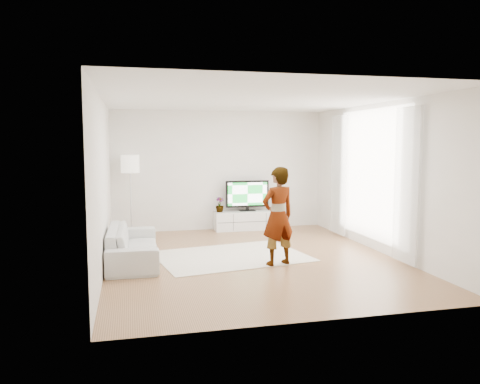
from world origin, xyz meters
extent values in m
plane|color=#A37549|center=(0.00, 0.00, 0.00)|extent=(6.00, 6.00, 0.00)
plane|color=white|center=(0.00, 0.00, 2.80)|extent=(6.00, 6.00, 0.00)
cube|color=white|center=(-2.50, 0.00, 1.40)|extent=(0.02, 6.00, 2.80)
cube|color=white|center=(2.50, 0.00, 1.40)|extent=(0.02, 6.00, 2.80)
cube|color=white|center=(0.00, 3.00, 1.40)|extent=(5.00, 0.02, 2.80)
cube|color=white|center=(0.00, -3.00, 1.40)|extent=(5.00, 0.02, 2.80)
cube|color=white|center=(2.48, 0.30, 1.45)|extent=(0.01, 2.60, 2.50)
cube|color=white|center=(2.40, -1.00, 1.35)|extent=(0.04, 0.70, 2.60)
cube|color=white|center=(2.40, 1.60, 1.35)|extent=(0.04, 0.70, 2.60)
cube|color=white|center=(0.63, 2.77, 0.22)|extent=(1.58, 0.44, 0.44)
cube|color=black|center=(0.63, 2.54, 0.22)|extent=(1.53, 0.00, 0.01)
cube|color=black|center=(0.23, 2.54, 0.22)|extent=(0.01, 0.00, 0.39)
cube|color=black|center=(1.02, 2.54, 0.22)|extent=(0.01, 0.00, 0.39)
cube|color=black|center=(0.63, 2.79, 0.45)|extent=(0.37, 0.20, 0.02)
cube|color=black|center=(0.63, 2.79, 0.50)|extent=(0.07, 0.05, 0.07)
cube|color=black|center=(0.63, 2.79, 0.85)|extent=(1.04, 0.06, 0.63)
cube|color=#178F2F|center=(0.63, 2.76, 0.85)|extent=(0.95, 0.01, 0.54)
cube|color=white|center=(1.32, 2.77, 0.56)|extent=(0.06, 0.16, 0.22)
cube|color=#4CB2FF|center=(1.32, 2.68, 0.58)|extent=(0.01, 0.00, 0.12)
imported|color=#3F7238|center=(-0.04, 2.77, 0.62)|extent=(0.23, 0.23, 0.35)
cube|color=beige|center=(-0.31, 0.25, 0.01)|extent=(2.89, 2.29, 0.01)
imported|color=#334772|center=(0.32, -0.52, 0.84)|extent=(0.69, 0.55, 1.65)
imported|color=beige|center=(-2.05, 0.26, 0.31)|extent=(0.86, 2.12, 0.61)
cylinder|color=silver|center=(-2.06, 2.70, 0.01)|extent=(0.31, 0.31, 0.02)
cylinder|color=silver|center=(-2.06, 2.70, 0.71)|extent=(0.04, 0.04, 1.38)
cylinder|color=white|center=(-2.06, 2.70, 1.60)|extent=(0.40, 0.40, 0.39)
camera|label=1|loc=(-2.06, -7.88, 2.05)|focal=35.00mm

